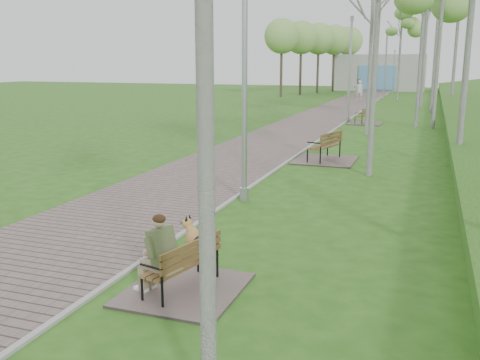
{
  "coord_description": "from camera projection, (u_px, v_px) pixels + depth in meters",
  "views": [
    {
      "loc": [
        4.32,
        -12.83,
        3.25
      ],
      "look_at": [
        0.89,
        -3.18,
        0.97
      ],
      "focal_mm": 40.0,
      "sensor_mm": 36.0,
      "label": 1
    }
  ],
  "objects": [
    {
      "name": "building_north",
      "position": [
        379.0,
        73.0,
        60.85
      ],
      "size": [
        10.0,
        5.2,
        4.0
      ],
      "color": "#9E9E99",
      "rests_on": "ground"
    },
    {
      "name": "lamp_post_third",
      "position": [
        385.0,
        68.0,
        46.25
      ],
      "size": [
        0.22,
        0.22,
        5.76
      ],
      "color": "#9FA2A7",
      "rests_on": "ground"
    },
    {
      "name": "lamp_post_far",
      "position": [
        394.0,
        73.0,
        55.5
      ],
      "size": [
        0.17,
        0.17,
        4.42
      ],
      "color": "#9FA2A7",
      "rests_on": "ground"
    },
    {
      "name": "pedestrian_far",
      "position": [
        358.0,
        88.0,
        49.38
      ],
      "size": [
        0.87,
        0.71,
        1.67
      ],
      "primitive_type": "imported",
      "rotation": [
        0.0,
        0.0,
        3.24
      ],
      "color": "gray",
      "rests_on": "ground"
    },
    {
      "name": "kerb",
      "position": [
        358.0,
        114.0,
        33.68
      ],
      "size": [
        0.1,
        67.0,
        0.05
      ],
      "primitive_type": "cube",
      "color": "#999993",
      "rests_on": "ground"
    },
    {
      "name": "lamp_post_second",
      "position": [
        350.0,
        73.0,
        28.66
      ],
      "size": [
        0.22,
        0.22,
        5.58
      ],
      "color": "#9FA2A7",
      "rests_on": "ground"
    },
    {
      "name": "walkway",
      "position": [
        330.0,
        113.0,
        34.26
      ],
      "size": [
        3.5,
        67.0,
        0.04
      ],
      "primitive_type": "cube",
      "color": "#625550",
      "rests_on": "ground"
    },
    {
      "name": "bench_second",
      "position": [
        324.0,
        154.0,
        17.82
      ],
      "size": [
        1.97,
        2.19,
        1.21
      ],
      "color": "#625550",
      "rests_on": "ground"
    },
    {
      "name": "lamp_post_near",
      "position": [
        245.0,
        91.0,
        12.17
      ],
      "size": [
        0.22,
        0.22,
        5.56
      ],
      "color": "#9FA2A7",
      "rests_on": "ground"
    },
    {
      "name": "pedestrian_near",
      "position": [
        359.0,
        90.0,
        45.61
      ],
      "size": [
        0.67,
        0.49,
        1.69
      ],
      "primitive_type": "imported",
      "rotation": [
        0.0,
        0.0,
        3.0
      ],
      "color": "white",
      "rests_on": "ground"
    },
    {
      "name": "bench_third",
      "position": [
        364.0,
        120.0,
        28.42
      ],
      "size": [
        1.72,
        1.91,
        1.05
      ],
      "color": "#625550",
      "rests_on": "ground"
    },
    {
      "name": "bench_main",
      "position": [
        177.0,
        266.0,
        7.65
      ],
      "size": [
        1.59,
        1.77,
        1.39
      ],
      "color": "#625550",
      "rests_on": "ground"
    },
    {
      "name": "ground",
      "position": [
        249.0,
        189.0,
        13.92
      ],
      "size": [
        120.0,
        120.0,
        0.0
      ],
      "primitive_type": "plane",
      "color": "#295516",
      "rests_on": "ground"
    },
    {
      "name": "birch_distant_a",
      "position": [
        402.0,
        24.0,
        44.26
      ],
      "size": [
        2.35,
        2.35,
        7.94
      ],
      "color": "silver",
      "rests_on": "ground"
    }
  ]
}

